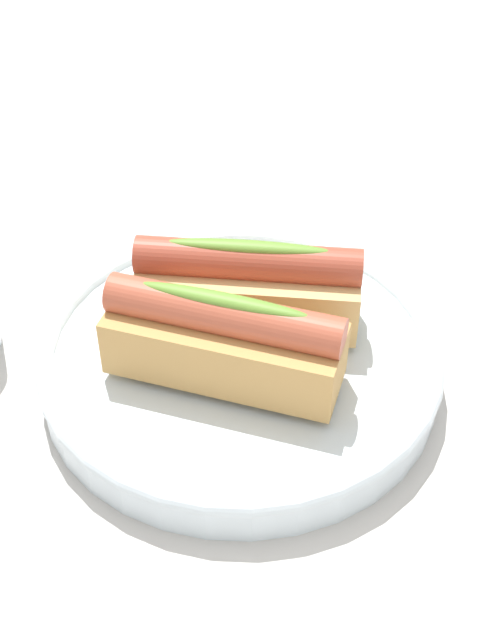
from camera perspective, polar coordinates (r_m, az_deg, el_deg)
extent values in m
plane|color=beige|center=(0.60, -1.12, -3.45)|extent=(2.40, 2.40, 0.00)
cylinder|color=silver|center=(0.58, 0.00, -2.92)|extent=(0.27, 0.27, 0.03)
torus|color=silver|center=(0.57, 0.00, -1.96)|extent=(0.27, 0.27, 0.01)
cube|color=#DBB270|center=(0.58, 0.52, 1.76)|extent=(0.16, 0.07, 0.04)
cylinder|color=#A84733|center=(0.56, 0.54, 3.97)|extent=(0.15, 0.05, 0.03)
ellipsoid|color=olive|center=(0.55, 0.55, 4.94)|extent=(0.11, 0.03, 0.01)
cube|color=tan|center=(0.54, -0.56, -1.90)|extent=(0.16, 0.10, 0.04)
cylinder|color=#BC563D|center=(0.52, -0.58, 0.36)|extent=(0.15, 0.08, 0.03)
ellipsoid|color=olive|center=(0.51, -0.59, 1.36)|extent=(0.11, 0.05, 0.01)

